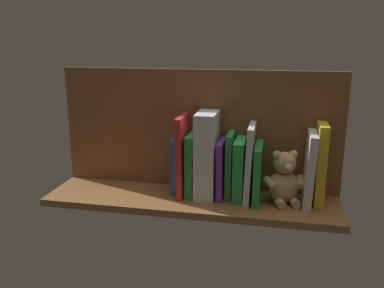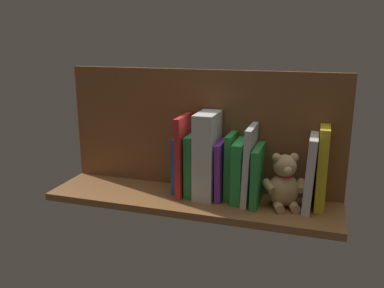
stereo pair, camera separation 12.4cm
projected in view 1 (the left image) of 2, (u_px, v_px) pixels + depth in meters
The scene contains 14 objects.
ground_plane at pixel (192, 200), 129.10cm from camera, with size 91.05×24.29×2.20cm, color brown.
shelf_back_panel at pixel (198, 130), 133.19cm from camera, with size 91.05×1.50×38.80cm, color brown.
book_0 at pixel (320, 164), 121.48cm from camera, with size 2.78×10.36×24.24cm, color yellow.
book_1 at pixel (309, 169), 121.05cm from camera, with size 2.37×13.27×21.80cm, color silver.
teddy_bear at pixel (284, 180), 122.74cm from camera, with size 12.39×12.35×16.20cm.
book_2 at pixel (258, 173), 123.85cm from camera, with size 2.08×14.80×17.56cm, color green.
book_3 at pixel (250, 163), 124.00cm from camera, with size 1.82×13.97×23.42cm, color silver.
book_4 at pixel (239, 169), 125.78cm from camera, with size 3.09×12.82×18.56cm, color green.
book_5 at pixel (230, 165), 127.43cm from camera, with size 1.93×10.20×20.18cm, color green.
book_6 at pixel (221, 169), 127.32cm from camera, with size 1.82×12.11×17.86cm, color purple.
dictionary_thick_white at pixel (207, 155), 126.63cm from camera, with size 6.12×12.91×26.61cm, color white.
book_7 at pixel (192, 164), 129.21cm from camera, with size 2.40×11.66×19.46cm, color green.
book_8 at pixel (183, 155), 128.31cm from camera, with size 1.81×13.15×25.23cm, color red.
book_9 at pixel (177, 164), 131.38cm from camera, with size 1.73×9.62×18.01cm, color blue.
Camera 1 is at (-24.71, 117.68, 49.06)cm, focal length 38.31 mm.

